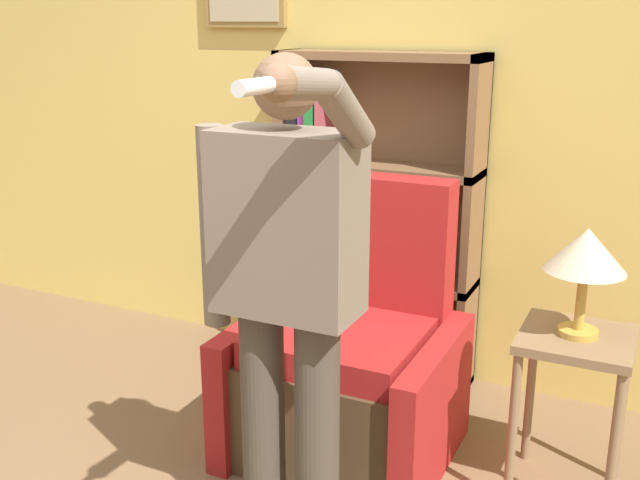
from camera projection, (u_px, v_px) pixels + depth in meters
wall_back at (380, 104)px, 3.79m from camera, size 8.00×0.11×2.80m
bookcase at (359, 224)px, 3.84m from camera, size 1.02×0.28×1.67m
armchair at (350, 367)px, 3.23m from camera, size 0.90×0.80×1.17m
person_standing at (286, 287)px, 2.38m from camera, size 0.61×0.78×1.73m
side_table at (574, 368)px, 2.85m from camera, size 0.41×0.41×0.68m
table_lamp at (586, 254)px, 2.72m from camera, size 0.30×0.30×0.42m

